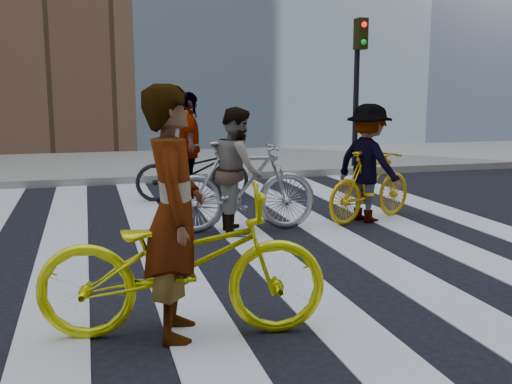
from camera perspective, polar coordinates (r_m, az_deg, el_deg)
name	(u,v)px	position (r m, az deg, el deg)	size (l,w,h in m)	color
ground	(208,246)	(7.15, -4.57, -5.15)	(100.00, 100.00, 0.00)	black
sidewalk_far	(146,164)	(14.45, -10.41, 2.60)	(100.00, 5.00, 0.15)	gray
zebra_crosswalk	(208,245)	(7.15, -4.57, -5.10)	(8.25, 10.00, 0.01)	silver
traffic_signal	(358,68)	(13.40, 9.73, 11.52)	(0.22, 0.42, 3.33)	black
bike_yellow_left	(182,263)	(4.52, -7.04, -6.71)	(0.75, 2.14, 1.12)	#E3E70C
bike_silver_mid	(241,186)	(7.75, -1.40, 0.53)	(0.56, 1.97, 1.19)	#999BA2
bike_yellow_right	(371,186)	(8.55, 10.87, 0.60)	(0.47, 1.67, 1.00)	#CB9A0B
bike_dark_rear	(193,171)	(10.00, -6.05, 1.99)	(0.66, 1.88, 0.99)	black
rider_left	(174,214)	(4.42, -7.78, -2.07)	(0.68, 0.45, 1.88)	slate
rider_mid	(238,170)	(7.71, -1.76, 2.10)	(0.79, 0.61, 1.62)	slate
rider_right	(368,163)	(8.48, 10.64, 2.72)	(1.06, 0.61, 1.64)	slate
rider_rear	(189,147)	(9.95, -6.38, 4.29)	(1.05, 0.44, 1.80)	slate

